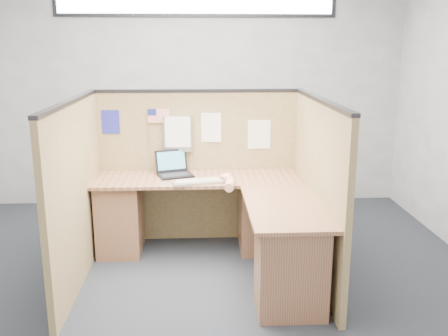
{
  "coord_description": "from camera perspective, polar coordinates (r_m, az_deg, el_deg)",
  "views": [
    {
      "loc": [
        0.01,
        -3.87,
        1.95
      ],
      "look_at": [
        0.24,
        0.5,
        0.86
      ],
      "focal_mm": 40.0,
      "sensor_mm": 36.0,
      "label": 1
    }
  ],
  "objects": [
    {
      "name": "keyboard",
      "position": [
        4.51,
        -2.93,
        -1.57
      ],
      "size": [
        0.48,
        0.26,
        0.03
      ],
      "rotation": [
        0.0,
        0.0,
        0.23
      ],
      "color": "gray",
      "rests_on": "l_desk"
    },
    {
      "name": "laptop",
      "position": [
        4.82,
        -5.54,
        -0.11
      ],
      "size": [
        0.37,
        0.39,
        0.23
      ],
      "rotation": [
        0.0,
        0.0,
        0.32
      ],
      "color": "black",
      "rests_on": "l_desk"
    },
    {
      "name": "blue_poster",
      "position": [
        4.97,
        -12.84,
        5.16
      ],
      "size": [
        0.17,
        0.01,
        0.23
      ],
      "primitive_type": "cube",
      "rotation": [
        0.0,
        0.0,
        -0.03
      ],
      "color": "navy",
      "rests_on": "cubicle_partitions"
    },
    {
      "name": "paper_left",
      "position": [
        4.91,
        -1.64,
        4.65
      ],
      "size": [
        0.23,
        0.03,
        0.29
      ],
      "primitive_type": "cube",
      "rotation": [
        0.0,
        0.0,
        -0.1
      ],
      "color": "white",
      "rests_on": "cubicle_partitions"
    },
    {
      "name": "wall_back",
      "position": [
        6.15,
        -3.08,
        8.8
      ],
      "size": [
        5.0,
        0.0,
        5.0
      ],
      "primitive_type": "plane",
      "rotation": [
        1.57,
        0.0,
        0.0
      ],
      "color": "#929497",
      "rests_on": "floor"
    },
    {
      "name": "american_flag",
      "position": [
        4.9,
        -7.78,
        5.77
      ],
      "size": [
        0.21,
        0.01,
        0.36
      ],
      "color": "olive",
      "rests_on": "cubicle_partitions"
    },
    {
      "name": "hand_forearm",
      "position": [
        4.42,
        0.53,
        -1.56
      ],
      "size": [
        0.12,
        0.42,
        0.09
      ],
      "color": "tan",
      "rests_on": "l_desk"
    },
    {
      "name": "clerestory_window",
      "position": [
        6.13,
        -3.22,
        18.61
      ],
      "size": [
        3.3,
        0.04,
        0.38
      ],
      "color": "#232328",
      "rests_on": "wall_back"
    },
    {
      "name": "l_desk",
      "position": [
        4.45,
        -0.52,
        -6.57
      ],
      "size": [
        1.95,
        1.75,
        0.73
      ],
      "color": "brown",
      "rests_on": "floor"
    },
    {
      "name": "paper_right",
      "position": [
        4.96,
        4.04,
        3.85
      ],
      "size": [
        0.23,
        0.01,
        0.29
      ],
      "primitive_type": "cube",
      "rotation": [
        0.0,
        0.0,
        -0.01
      ],
      "color": "white",
      "rests_on": "cubicle_partitions"
    },
    {
      "name": "wall_front",
      "position": [
        1.72,
        -3.04,
        -4.88
      ],
      "size": [
        5.0,
        0.0,
        5.0
      ],
      "primitive_type": "plane",
      "rotation": [
        -1.57,
        0.0,
        0.0
      ],
      "color": "#929497",
      "rests_on": "floor"
    },
    {
      "name": "mouse",
      "position": [
        4.56,
        0.28,
        -1.26
      ],
      "size": [
        0.13,
        0.09,
        0.05
      ],
      "primitive_type": "ellipsoid",
      "rotation": [
        0.0,
        0.0,
        -0.19
      ],
      "color": "silver",
      "rests_on": "l_desk"
    },
    {
      "name": "floor",
      "position": [
        4.34,
        -2.83,
        -12.8
      ],
      "size": [
        5.0,
        5.0,
        0.0
      ],
      "primitive_type": "plane",
      "color": "#21262F",
      "rests_on": "ground"
    },
    {
      "name": "file_holder",
      "position": [
        4.89,
        -5.3,
        3.94
      ],
      "size": [
        0.28,
        0.05,
        0.36
      ],
      "color": "slate",
      "rests_on": "cubicle_partitions"
    },
    {
      "name": "cubicle_partitions",
      "position": [
        4.46,
        -2.97,
        -1.45
      ],
      "size": [
        2.06,
        1.83,
        1.53
      ],
      "color": "olive",
      "rests_on": "floor"
    }
  ]
}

